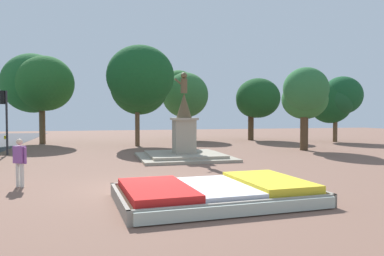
{
  "coord_description": "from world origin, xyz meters",
  "views": [
    {
      "loc": [
        -1.7,
        -12.21,
        2.49
      ],
      "look_at": [
        2.16,
        3.05,
        1.86
      ],
      "focal_mm": 35.0,
      "sensor_mm": 36.0,
      "label": 1
    }
  ],
  "objects_px": {
    "flower_planter": "(217,193)",
    "traffic_light_far_corner": "(5,111)",
    "statue_monument": "(184,144)",
    "pedestrian_near_planter": "(20,159)"
  },
  "relations": [
    {
      "from": "statue_monument",
      "to": "pedestrian_near_planter",
      "type": "height_order",
      "value": "statue_monument"
    },
    {
      "from": "flower_planter",
      "to": "pedestrian_near_planter",
      "type": "distance_m",
      "value": 6.84
    },
    {
      "from": "statue_monument",
      "to": "traffic_light_far_corner",
      "type": "relative_size",
      "value": 1.29
    },
    {
      "from": "statue_monument",
      "to": "flower_planter",
      "type": "bearing_deg",
      "value": -97.69
    },
    {
      "from": "flower_planter",
      "to": "statue_monument",
      "type": "height_order",
      "value": "statue_monument"
    },
    {
      "from": "pedestrian_near_planter",
      "to": "statue_monument",
      "type": "bearing_deg",
      "value": 41.82
    },
    {
      "from": "flower_planter",
      "to": "traffic_light_far_corner",
      "type": "bearing_deg",
      "value": 121.11
    },
    {
      "from": "flower_planter",
      "to": "traffic_light_far_corner",
      "type": "xyz_separation_m",
      "value": [
        -8.56,
        14.18,
        2.37
      ]
    },
    {
      "from": "flower_planter",
      "to": "traffic_light_far_corner",
      "type": "height_order",
      "value": "traffic_light_far_corner"
    },
    {
      "from": "statue_monument",
      "to": "pedestrian_near_planter",
      "type": "xyz_separation_m",
      "value": [
        -7.14,
        -6.39,
        0.16
      ]
    }
  ]
}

